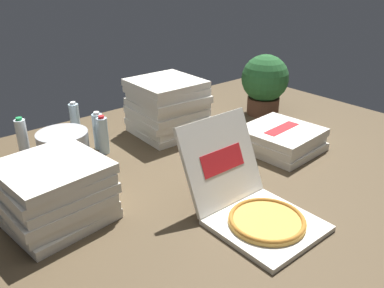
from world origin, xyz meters
The scene contains 11 objects.
ground_plane centered at (0.00, 0.00, -0.01)m, with size 3.20×2.40×0.02m, color #4C3D28.
open_pizza_box centered at (-0.16, -0.44, 0.08)m, with size 0.41×0.58×0.40m.
pizza_stack_left_near centered at (0.15, 0.59, 0.18)m, with size 0.45×0.45×0.35m.
pizza_stack_left_mid centered at (-0.81, 0.12, 0.13)m, with size 0.46×0.46×0.26m.
pizza_stack_right_mid centered at (0.51, -0.06, 0.07)m, with size 0.45×0.45×0.14m.
ice_bucket centered at (-0.52, 0.71, 0.07)m, with size 0.29×0.29×0.14m, color #B7BABF.
water_bottle_0 centered at (-0.33, 0.58, 0.11)m, with size 0.06×0.06×0.23m.
water_bottle_1 centered at (-0.34, 0.91, 0.11)m, with size 0.06×0.06×0.23m.
water_bottle_2 centered at (-0.32, 0.65, 0.11)m, with size 0.06×0.06×0.23m.
water_bottle_3 centered at (-0.70, 0.85, 0.11)m, with size 0.06×0.06×0.23m.
potted_plant centered at (0.90, 0.42, 0.24)m, with size 0.34×0.34×0.44m.
Camera 1 is at (-1.31, -1.40, 1.04)m, focal length 37.49 mm.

